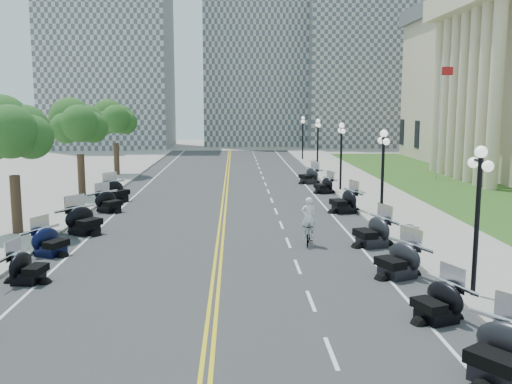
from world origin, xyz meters
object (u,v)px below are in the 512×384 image
object	(u,v)px
bicycle	(308,235)
cyclist_rider	(309,203)
flagpole	(439,122)
motorcycle_n_3	(437,300)

from	to	relation	value
bicycle	cyclist_rider	world-z (taller)	cyclist_rider
flagpole	cyclist_rider	world-z (taller)	flagpole
flagpole	cyclist_rider	bearing A→B (deg)	-121.77
motorcycle_n_3	bicycle	distance (m)	9.77
motorcycle_n_3	cyclist_rider	distance (m)	9.85
motorcycle_n_3	flagpole	bearing A→B (deg)	139.57
bicycle	cyclist_rider	bearing A→B (deg)	100.35
bicycle	cyclist_rider	distance (m)	1.45
flagpole	motorcycle_n_3	xyz separation A→B (m)	(-11.30, -31.90, -4.33)
bicycle	cyclist_rider	size ratio (longest dim) A/B	0.88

